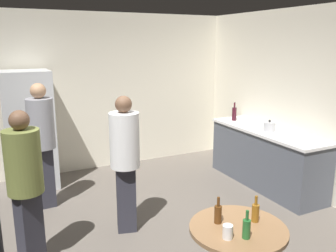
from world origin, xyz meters
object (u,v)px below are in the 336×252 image
at_px(person_in_olive_shirt, 25,178).
at_px(person_in_gray_shirt, 42,136).
at_px(kettle, 269,127).
at_px(beer_bottle_brown, 218,214).
at_px(person_in_white_shirt, 125,154).
at_px(beer_bottle_amber, 255,212).
at_px(wine_bottle_on_counter, 234,114).
at_px(beer_bottle_green, 246,228).
at_px(foreground_table, 238,239).
at_px(refrigerator, 29,130).
at_px(plastic_cup_white, 228,232).

height_order(person_in_olive_shirt, person_in_gray_shirt, person_in_gray_shirt).
xyz_separation_m(kettle, person_in_gray_shirt, (-3.15, 0.81, 0.02)).
relative_size(beer_bottle_brown, person_in_white_shirt, 0.14).
bearing_deg(beer_bottle_amber, beer_bottle_brown, 158.20).
bearing_deg(wine_bottle_on_counter, person_in_white_shirt, -154.59).
height_order(beer_bottle_amber, beer_bottle_green, same).
bearing_deg(person_in_gray_shirt, beer_bottle_amber, 23.66).
bearing_deg(beer_bottle_amber, foreground_table, -175.47).
bearing_deg(beer_bottle_brown, kettle, 39.66).
bearing_deg(refrigerator, person_in_white_shirt, -65.95).
height_order(beer_bottle_green, person_in_olive_shirt, person_in_olive_shirt).
height_order(kettle, wine_bottle_on_counter, wine_bottle_on_counter).
relative_size(beer_bottle_brown, beer_bottle_green, 1.00).
relative_size(refrigerator, beer_bottle_brown, 7.83).
bearing_deg(beer_bottle_green, foreground_table, 73.19).
relative_size(kettle, wine_bottle_on_counter, 0.79).
bearing_deg(person_in_olive_shirt, person_in_white_shirt, 73.83).
xyz_separation_m(plastic_cup_white, person_in_white_shirt, (-0.23, 1.69, 0.16)).
relative_size(refrigerator, beer_bottle_green, 7.83).
relative_size(refrigerator, foreground_table, 2.25).
relative_size(wine_bottle_on_counter, person_in_gray_shirt, 0.18).
bearing_deg(beer_bottle_brown, foreground_table, -50.03).
height_order(kettle, beer_bottle_amber, kettle).
relative_size(wine_bottle_on_counter, beer_bottle_amber, 1.35).
distance_m(person_in_gray_shirt, person_in_white_shirt, 1.33).
bearing_deg(kettle, beer_bottle_amber, -134.11).
xyz_separation_m(refrigerator, beer_bottle_green, (1.21, -3.66, -0.08)).
bearing_deg(refrigerator, wine_bottle_on_counter, -13.81).
relative_size(wine_bottle_on_counter, person_in_white_shirt, 0.19).
xyz_separation_m(foreground_table, beer_bottle_amber, (0.18, 0.01, 0.19)).
bearing_deg(beer_bottle_green, person_in_olive_shirt, 133.40).
bearing_deg(person_in_white_shirt, kettle, 111.15).
xyz_separation_m(beer_bottle_green, person_in_white_shirt, (-0.36, 1.75, 0.13)).
height_order(beer_bottle_amber, plastic_cup_white, beer_bottle_amber).
bearing_deg(person_in_white_shirt, beer_bottle_green, 26.19).
xyz_separation_m(foreground_table, person_in_white_shirt, (-0.41, 1.59, 0.32)).
bearing_deg(beer_bottle_green, plastic_cup_white, 155.78).
xyz_separation_m(beer_bottle_brown, beer_bottle_green, (0.06, -0.29, 0.00)).
height_order(refrigerator, beer_bottle_amber, refrigerator).
distance_m(beer_bottle_brown, beer_bottle_green, 0.30).
bearing_deg(foreground_table, refrigerator, 109.76).
height_order(beer_bottle_green, person_in_gray_shirt, person_in_gray_shirt).
xyz_separation_m(person_in_gray_shirt, person_in_white_shirt, (0.77, -1.08, -0.04)).
xyz_separation_m(kettle, plastic_cup_white, (-2.15, -1.96, -0.18)).
bearing_deg(beer_bottle_amber, person_in_white_shirt, 110.50).
distance_m(refrigerator, person_in_gray_shirt, 0.84).
bearing_deg(wine_bottle_on_counter, beer_bottle_amber, -123.30).
relative_size(refrigerator, person_in_olive_shirt, 1.13).
bearing_deg(beer_bottle_brown, person_in_gray_shirt, 112.69).
bearing_deg(plastic_cup_white, person_in_gray_shirt, 109.70).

